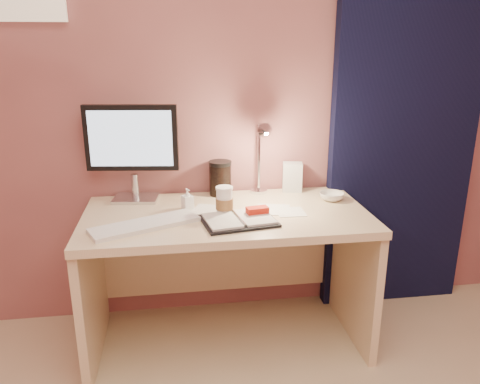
{
  "coord_description": "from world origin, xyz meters",
  "views": [
    {
      "loc": [
        -0.25,
        -0.77,
        1.53
      ],
      "look_at": [
        0.06,
        1.33,
        0.85
      ],
      "focal_mm": 35.0,
      "sensor_mm": 36.0,
      "label": 1
    }
  ],
  "objects": [
    {
      "name": "planner",
      "position": [
        0.05,
        1.25,
        0.74
      ],
      "size": [
        0.37,
        0.3,
        0.05
      ],
      "rotation": [
        0.0,
        0.0,
        0.17
      ],
      "color": "black",
      "rests_on": "desk"
    },
    {
      "name": "product_box",
      "position": [
        0.41,
        1.69,
        0.81
      ],
      "size": [
        0.12,
        0.11,
        0.16
      ],
      "primitive_type": "cube",
      "rotation": [
        0.0,
        0.0,
        -0.21
      ],
      "color": "silver",
      "rests_on": "desk"
    },
    {
      "name": "desk",
      "position": [
        0.0,
        1.45,
        0.5
      ],
      "size": [
        1.4,
        0.7,
        0.73
      ],
      "color": "beige",
      "rests_on": "ground"
    },
    {
      "name": "paper_a",
      "position": [
        0.31,
        1.34,
        0.73
      ],
      "size": [
        0.14,
        0.14,
        0.0
      ],
      "primitive_type": "cube",
      "rotation": [
        0.0,
        0.0,
        -0.02
      ],
      "color": "silver",
      "rests_on": "desk"
    },
    {
      "name": "paper_b",
      "position": [
        0.24,
        1.39,
        0.73
      ],
      "size": [
        0.2,
        0.2,
        0.0
      ],
      "primitive_type": "cube",
      "rotation": [
        0.0,
        0.0,
        -0.26
      ],
      "color": "silver",
      "rests_on": "desk"
    },
    {
      "name": "room",
      "position": [
        0.95,
        1.69,
        1.14
      ],
      "size": [
        3.5,
        3.5,
        3.5
      ],
      "color": "#C6B28E",
      "rests_on": "ground"
    },
    {
      "name": "monitor",
      "position": [
        -0.46,
        1.64,
        1.03
      ],
      "size": [
        0.47,
        0.2,
        0.5
      ],
      "rotation": [
        0.0,
        0.0,
        -0.13
      ],
      "color": "silver",
      "rests_on": "desk"
    },
    {
      "name": "bowl",
      "position": [
        0.58,
        1.49,
        0.75
      ],
      "size": [
        0.15,
        0.15,
        0.04
      ],
      "primitive_type": "imported",
      "rotation": [
        0.0,
        0.0,
        -0.13
      ],
      "color": "silver",
      "rests_on": "desk"
    },
    {
      "name": "paper_c",
      "position": [
        -0.09,
        1.43,
        0.73
      ],
      "size": [
        0.2,
        0.2,
        0.0
      ],
      "primitive_type": "cube",
      "rotation": [
        0.0,
        0.0,
        1.18
      ],
      "color": "silver",
      "rests_on": "desk"
    },
    {
      "name": "keyboard",
      "position": [
        -0.39,
        1.25,
        0.74
      ],
      "size": [
        0.51,
        0.34,
        0.02
      ],
      "primitive_type": "cube",
      "rotation": [
        0.0,
        0.0,
        0.43
      ],
      "color": "white",
      "rests_on": "desk"
    },
    {
      "name": "lotion_bottle",
      "position": [
        -0.19,
        1.45,
        0.78
      ],
      "size": [
        0.07,
        0.07,
        0.11
      ],
      "primitive_type": "imported",
      "rotation": [
        0.0,
        0.0,
        0.43
      ],
      "color": "white",
      "rests_on": "desk"
    },
    {
      "name": "dark_jar",
      "position": [
        -0.0,
        1.67,
        0.81
      ],
      "size": [
        0.12,
        0.12,
        0.17
      ],
      "primitive_type": "cylinder",
      "color": "black",
      "rests_on": "desk"
    },
    {
      "name": "desk_lamp",
      "position": [
        0.21,
        1.58,
        0.99
      ],
      "size": [
        0.1,
        0.25,
        0.41
      ],
      "rotation": [
        0.0,
        0.0,
        0.02
      ],
      "color": "silver",
      "rests_on": "desk"
    },
    {
      "name": "coffee_cup",
      "position": [
        -0.01,
        1.36,
        0.79
      ],
      "size": [
        0.09,
        0.09,
        0.14
      ],
      "color": "white",
      "rests_on": "desk"
    }
  ]
}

